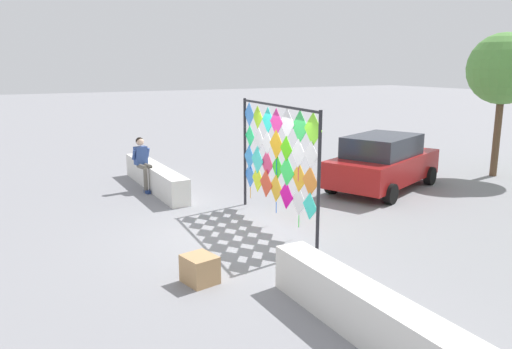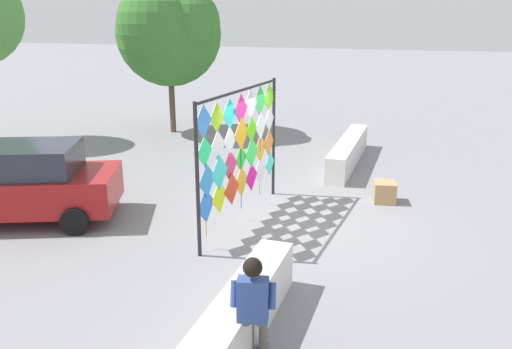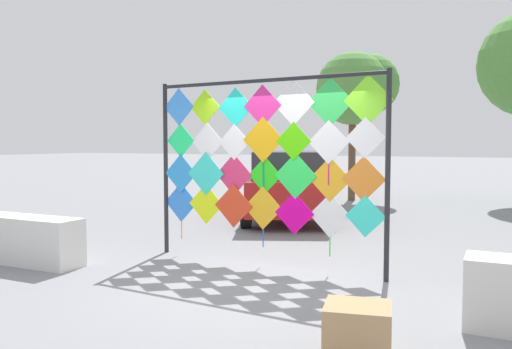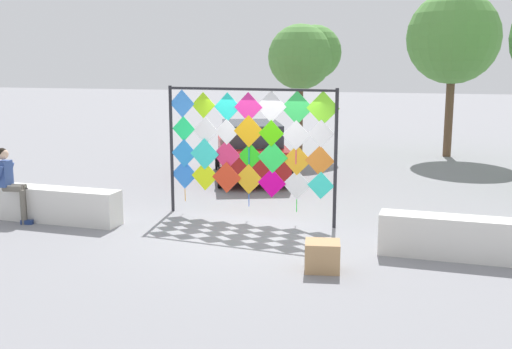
% 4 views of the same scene
% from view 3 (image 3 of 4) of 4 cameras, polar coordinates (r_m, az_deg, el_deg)
% --- Properties ---
extents(ground, '(120.00, 120.00, 0.00)m').
position_cam_3_polar(ground, '(6.86, -0.64, -11.86)').
color(ground, gray).
extents(kite_display_rack, '(3.76, 0.35, 2.77)m').
position_cam_3_polar(kite_display_rack, '(7.63, 0.84, 2.31)').
color(kite_display_rack, '#232328').
rests_on(kite_display_rack, ground).
extents(parked_car, '(3.23, 4.50, 1.61)m').
position_cam_3_polar(parked_car, '(12.33, 3.46, -1.13)').
color(parked_car, maroon).
rests_on(parked_car, ground).
extents(cardboard_box_large, '(0.63, 0.58, 0.47)m').
position_cam_3_polar(cardboard_box_large, '(4.62, 11.05, -16.64)').
color(cardboard_box_large, tan).
rests_on(cardboard_box_large, ground).
extents(tree_broadleaf, '(2.45, 2.61, 4.60)m').
position_cam_3_polar(tree_broadleaf, '(16.76, 11.39, 9.37)').
color(tree_broadleaf, brown).
rests_on(tree_broadleaf, ground).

